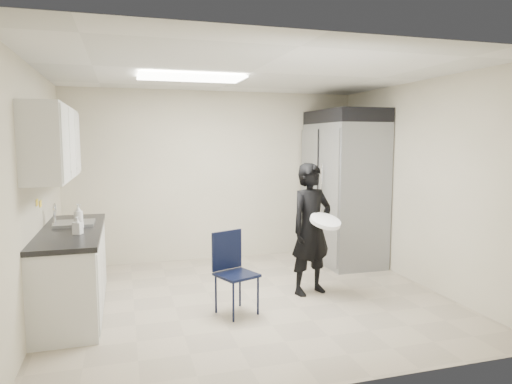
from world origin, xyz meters
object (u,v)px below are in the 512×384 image
object	(u,v)px
commercial_fridge	(344,193)
folding_chair	(237,275)
man_tuxedo	(311,229)
lower_counter	(72,273)

from	to	relation	value
commercial_fridge	folding_chair	size ratio (longest dim) A/B	2.46
commercial_fridge	folding_chair	bearing A→B (deg)	-141.74
commercial_fridge	man_tuxedo	distance (m)	1.66
lower_counter	folding_chair	world-z (taller)	lower_counter
folding_chair	man_tuxedo	distance (m)	1.16
folding_chair	man_tuxedo	bearing A→B (deg)	-0.74
folding_chair	lower_counter	bearing A→B (deg)	139.00
lower_counter	commercial_fridge	world-z (taller)	commercial_fridge
commercial_fridge	man_tuxedo	size ratio (longest dim) A/B	1.33
lower_counter	commercial_fridge	bearing A→B (deg)	15.88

